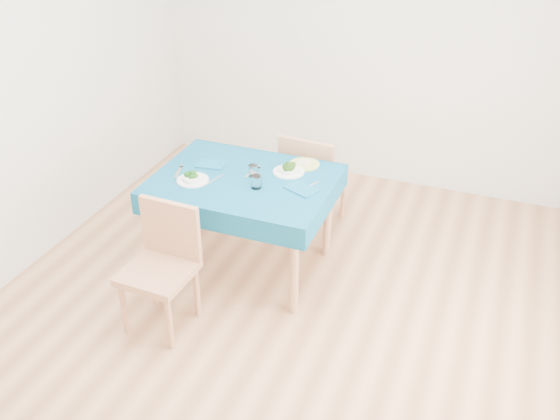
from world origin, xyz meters
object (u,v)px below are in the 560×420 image
(chair_far, at_px, (315,163))
(bowl_far, at_px, (289,168))
(table, at_px, (245,224))
(chair_near, at_px, (156,260))
(bowl_near, at_px, (193,177))
(side_plate, at_px, (305,164))

(chair_far, bearing_deg, bowl_far, 92.68)
(table, bearing_deg, bowl_far, 37.17)
(table, distance_m, chair_near, 0.86)
(chair_near, xyz_separation_m, bowl_near, (-0.06, 0.64, 0.27))
(bowl_far, bearing_deg, side_plate, 66.98)
(chair_far, relative_size, bowl_near, 5.09)
(bowl_near, xyz_separation_m, bowl_far, (0.58, 0.36, 0.00))
(chair_far, bearing_deg, table, 74.48)
(bowl_near, bearing_deg, chair_far, 57.84)
(chair_near, relative_size, bowl_near, 4.69)
(bowl_near, bearing_deg, bowl_far, 32.04)
(bowl_far, distance_m, side_plate, 0.17)
(table, height_order, bowl_near, bowl_near)
(table, relative_size, chair_far, 1.09)
(bowl_far, bearing_deg, bowl_near, -147.96)
(side_plate, bearing_deg, bowl_far, -113.02)
(chair_near, bearing_deg, chair_far, 73.95)
(chair_far, distance_m, bowl_near, 1.13)
(side_plate, bearing_deg, chair_near, -116.51)
(chair_far, distance_m, side_plate, 0.47)
(chair_far, bearing_deg, side_plate, 101.01)
(bowl_near, relative_size, side_plate, 1.01)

